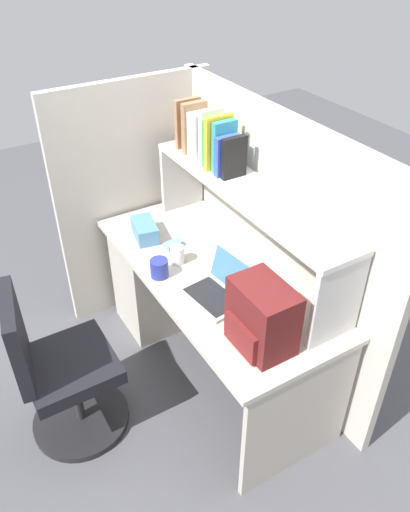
{
  "coord_description": "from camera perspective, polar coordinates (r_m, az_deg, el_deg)",
  "views": [
    {
      "loc": [
        1.83,
        -1.14,
        2.38
      ],
      "look_at": [
        0.0,
        -0.05,
        0.85
      ],
      "focal_mm": 35.43,
      "sensor_mm": 36.0,
      "label": 1
    }
  ],
  "objects": [
    {
      "name": "ground_plane",
      "position": [
        3.21,
        0.78,
        -12.12
      ],
      "size": [
        8.0,
        8.0,
        0.0
      ],
      "primitive_type": "plane",
      "color": "#4C4C51"
    },
    {
      "name": "backpack",
      "position": [
        2.22,
        6.37,
        -6.91
      ],
      "size": [
        0.3,
        0.22,
        0.32
      ],
      "color": "#591919",
      "rests_on": "desk"
    },
    {
      "name": "overhead_hutch",
      "position": [
        2.61,
        4.73,
        5.78
      ],
      "size": [
        1.44,
        0.28,
        0.45
      ],
      "color": "beige",
      "rests_on": "desk"
    },
    {
      "name": "cubicle_partition_rear",
      "position": [
        2.87,
        7.38,
        1.36
      ],
      "size": [
        1.84,
        0.05,
        1.55
      ],
      "primitive_type": "cube",
      "color": "#BCB5A8",
      "rests_on": "ground_plane"
    },
    {
      "name": "paper_cup",
      "position": [
        2.76,
        -3.14,
        0.14
      ],
      "size": [
        0.08,
        0.08,
        0.1
      ],
      "primitive_type": "cylinder",
      "color": "white",
      "rests_on": "desk"
    },
    {
      "name": "snack_canister",
      "position": [
        2.67,
        -5.19,
        -1.38
      ],
      "size": [
        0.1,
        0.1,
        0.1
      ],
      "primitive_type": "cylinder",
      "color": "navy",
      "rests_on": "desk"
    },
    {
      "name": "tissue_box",
      "position": [
        2.98,
        -6.8,
        2.93
      ],
      "size": [
        0.24,
        0.16,
        0.1
      ],
      "primitive_type": "cube",
      "rotation": [
        0.0,
        0.0,
        -0.2
      ],
      "color": "teal",
      "rests_on": "desk"
    },
    {
      "name": "office_chair",
      "position": [
        2.73,
        -16.04,
        -12.88
      ],
      "size": [
        0.52,
        0.52,
        0.93
      ],
      "rotation": [
        0.0,
        0.0,
        2.97
      ],
      "color": "black",
      "rests_on": "ground_plane"
    },
    {
      "name": "cubicle_partition_left",
      "position": [
        3.31,
        -7.63,
        6.34
      ],
      "size": [
        0.05,
        1.06,
        1.55
      ],
      "primitive_type": "cube",
      "color": "#BCB5A8",
      "rests_on": "ground_plane"
    },
    {
      "name": "computer_mouse",
      "position": [
        2.9,
        -3.61,
        1.29
      ],
      "size": [
        0.07,
        0.11,
        0.03
      ],
      "primitive_type": "cube",
      "rotation": [
        0.0,
        0.0,
        0.12
      ],
      "color": "#7299C6",
      "rests_on": "desk"
    },
    {
      "name": "desk",
      "position": [
        3.18,
        -2.83,
        -2.73
      ],
      "size": [
        1.6,
        0.7,
        0.73
      ],
      "color": "beige",
      "rests_on": "ground_plane"
    },
    {
      "name": "laptop",
      "position": [
        2.53,
        1.76,
        -3.6
      ],
      "size": [
        0.34,
        0.29,
        0.22
      ],
      "color": "#B7BABF",
      "rests_on": "desk"
    },
    {
      "name": "reference_books_on_shelf",
      "position": [
        2.8,
        0.39,
        13.18
      ],
      "size": [
        0.5,
        0.17,
        0.3
      ],
      "color": "olive",
      "rests_on": "overhead_hutch"
    }
  ]
}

